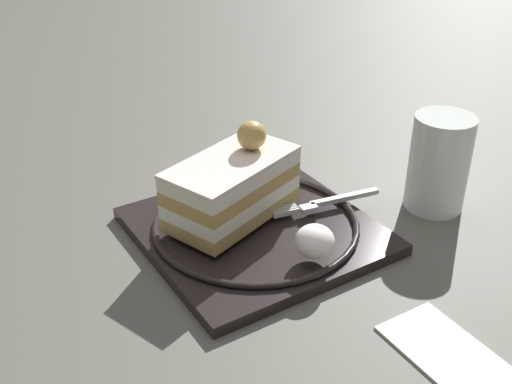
{
  "coord_description": "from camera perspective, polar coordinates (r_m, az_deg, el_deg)",
  "views": [
    {
      "loc": [
        0.32,
        0.34,
        0.32
      ],
      "look_at": [
        -0.0,
        -0.02,
        0.05
      ],
      "focal_mm": 43.7,
      "sensor_mm": 36.0,
      "label": 1
    }
  ],
  "objects": [
    {
      "name": "dessert_plate",
      "position": [
        0.58,
        0.0,
        -3.34
      ],
      "size": [
        0.23,
        0.23,
        0.02
      ],
      "color": "black",
      "rests_on": "ground_plane"
    },
    {
      "name": "whipped_cream_dollop",
      "position": [
        0.52,
        5.09,
        -4.68
      ],
      "size": [
        0.03,
        0.03,
        0.03
      ],
      "primitive_type": "ellipsoid",
      "color": "white",
      "rests_on": "dessert_plate"
    },
    {
      "name": "folded_napkin",
      "position": [
        0.48,
        17.23,
        -14.17
      ],
      "size": [
        0.07,
        0.11,
        0.0
      ],
      "primitive_type": "cube",
      "rotation": [
        0.0,
        0.0,
        1.38
      ],
      "color": "silver",
      "rests_on": "ground_plane"
    },
    {
      "name": "cake_slice",
      "position": [
        0.57,
        -2.14,
        0.59
      ],
      "size": [
        0.13,
        0.09,
        0.08
      ],
      "color": "tan",
      "rests_on": "dessert_plate"
    },
    {
      "name": "fork",
      "position": [
        0.6,
        6.1,
        -0.96
      ],
      "size": [
        0.11,
        0.05,
        0.0
      ],
      "color": "silver",
      "rests_on": "dessert_plate"
    },
    {
      "name": "drink_glass_near",
      "position": [
        0.63,
        16.33,
        2.08
      ],
      "size": [
        0.06,
        0.06,
        0.1
      ],
      "color": "white",
      "rests_on": "ground_plane"
    },
    {
      "name": "ground_plane",
      "position": [
        0.57,
        1.35,
        -4.86
      ],
      "size": [
        2.4,
        2.4,
        0.0
      ],
      "primitive_type": "plane",
      "color": "#54554D"
    }
  ]
}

